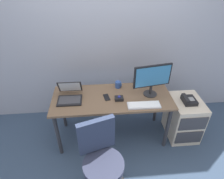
{
  "coord_description": "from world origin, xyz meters",
  "views": [
    {
      "loc": [
        -0.18,
        -2.03,
        2.26
      ],
      "look_at": [
        0.0,
        0.0,
        0.85
      ],
      "focal_mm": 30.71,
      "sensor_mm": 36.0,
      "label": 1
    }
  ],
  "objects_px": {
    "file_cabinet": "(183,118)",
    "trackball_mouse": "(119,98)",
    "office_chair": "(102,163)",
    "laptop": "(70,95)",
    "coffee_mug": "(118,85)",
    "desk_phone": "(189,100)",
    "keyboard": "(144,105)",
    "monitor_main": "(152,78)",
    "cell_phone": "(107,97)"
  },
  "relations": [
    {
      "from": "desk_phone",
      "to": "coffee_mug",
      "type": "height_order",
      "value": "coffee_mug"
    },
    {
      "from": "file_cabinet",
      "to": "desk_phone",
      "type": "bearing_deg",
      "value": -116.78
    },
    {
      "from": "file_cabinet",
      "to": "desk_phone",
      "type": "xyz_separation_m",
      "value": [
        -0.01,
        -0.02,
        0.35
      ]
    },
    {
      "from": "desk_phone",
      "to": "keyboard",
      "type": "bearing_deg",
      "value": -166.87
    },
    {
      "from": "file_cabinet",
      "to": "office_chair",
      "type": "distance_m",
      "value": 1.43
    },
    {
      "from": "desk_phone",
      "to": "trackball_mouse",
      "type": "distance_m",
      "value": 0.96
    },
    {
      "from": "cell_phone",
      "to": "office_chair",
      "type": "bearing_deg",
      "value": -108.67
    },
    {
      "from": "keyboard",
      "to": "trackball_mouse",
      "type": "height_order",
      "value": "trackball_mouse"
    },
    {
      "from": "desk_phone",
      "to": "laptop",
      "type": "xyz_separation_m",
      "value": [
        -1.6,
        0.08,
        0.12
      ]
    },
    {
      "from": "monitor_main",
      "to": "laptop",
      "type": "bearing_deg",
      "value": 179.99
    },
    {
      "from": "desk_phone",
      "to": "monitor_main",
      "type": "relative_size",
      "value": 0.4
    },
    {
      "from": "desk_phone",
      "to": "keyboard",
      "type": "xyz_separation_m",
      "value": [
        -0.66,
        -0.16,
        0.09
      ]
    },
    {
      "from": "file_cabinet",
      "to": "trackball_mouse",
      "type": "distance_m",
      "value": 1.06
    },
    {
      "from": "office_chair",
      "to": "laptop",
      "type": "relative_size",
      "value": 2.87
    },
    {
      "from": "office_chair",
      "to": "trackball_mouse",
      "type": "distance_m",
      "value": 0.83
    },
    {
      "from": "desk_phone",
      "to": "office_chair",
      "type": "height_order",
      "value": "office_chair"
    },
    {
      "from": "trackball_mouse",
      "to": "desk_phone",
      "type": "bearing_deg",
      "value": 0.01
    },
    {
      "from": "office_chair",
      "to": "laptop",
      "type": "distance_m",
      "value": 0.94
    },
    {
      "from": "monitor_main",
      "to": "file_cabinet",
      "type": "bearing_deg",
      "value": -7.0
    },
    {
      "from": "desk_phone",
      "to": "cell_phone",
      "type": "distance_m",
      "value": 1.12
    },
    {
      "from": "office_chair",
      "to": "laptop",
      "type": "bearing_deg",
      "value": 115.17
    },
    {
      "from": "keyboard",
      "to": "monitor_main",
      "type": "bearing_deg",
      "value": 59.37
    },
    {
      "from": "desk_phone",
      "to": "office_chair",
      "type": "xyz_separation_m",
      "value": [
        -1.22,
        -0.71,
        -0.24
      ]
    },
    {
      "from": "trackball_mouse",
      "to": "cell_phone",
      "type": "bearing_deg",
      "value": 159.95
    },
    {
      "from": "laptop",
      "to": "trackball_mouse",
      "type": "xyz_separation_m",
      "value": [
        0.64,
        -0.08,
        -0.03
      ]
    },
    {
      "from": "monitor_main",
      "to": "keyboard",
      "type": "bearing_deg",
      "value": -120.63
    },
    {
      "from": "monitor_main",
      "to": "keyboard",
      "type": "xyz_separation_m",
      "value": [
        -0.14,
        -0.24,
        -0.25
      ]
    },
    {
      "from": "trackball_mouse",
      "to": "coffee_mug",
      "type": "bearing_deg",
      "value": 86.1
    },
    {
      "from": "office_chair",
      "to": "keyboard",
      "type": "bearing_deg",
      "value": 44.61
    },
    {
      "from": "file_cabinet",
      "to": "desk_phone",
      "type": "height_order",
      "value": "desk_phone"
    },
    {
      "from": "laptop",
      "to": "coffee_mug",
      "type": "distance_m",
      "value": 0.69
    },
    {
      "from": "desk_phone",
      "to": "office_chair",
      "type": "distance_m",
      "value": 1.43
    },
    {
      "from": "file_cabinet",
      "to": "monitor_main",
      "type": "height_order",
      "value": "monitor_main"
    },
    {
      "from": "file_cabinet",
      "to": "trackball_mouse",
      "type": "relative_size",
      "value": 5.66
    },
    {
      "from": "laptop",
      "to": "coffee_mug",
      "type": "relative_size",
      "value": 3.52
    },
    {
      "from": "monitor_main",
      "to": "laptop",
      "type": "relative_size",
      "value": 1.54
    },
    {
      "from": "coffee_mug",
      "to": "office_chair",
      "type": "bearing_deg",
      "value": -106.04
    },
    {
      "from": "file_cabinet",
      "to": "monitor_main",
      "type": "distance_m",
      "value": 0.87
    },
    {
      "from": "office_chair",
      "to": "laptop",
      "type": "xyz_separation_m",
      "value": [
        -0.37,
        0.79,
        0.36
      ]
    },
    {
      "from": "file_cabinet",
      "to": "cell_phone",
      "type": "distance_m",
      "value": 1.2
    },
    {
      "from": "laptop",
      "to": "coffee_mug",
      "type": "height_order",
      "value": "laptop"
    },
    {
      "from": "file_cabinet",
      "to": "coffee_mug",
      "type": "bearing_deg",
      "value": 164.07
    },
    {
      "from": "keyboard",
      "to": "cell_phone",
      "type": "distance_m",
      "value": 0.5
    },
    {
      "from": "office_chair",
      "to": "coffee_mug",
      "type": "height_order",
      "value": "office_chair"
    },
    {
      "from": "desk_phone",
      "to": "cell_phone",
      "type": "height_order",
      "value": "cell_phone"
    },
    {
      "from": "office_chair",
      "to": "coffee_mug",
      "type": "relative_size",
      "value": 10.09
    },
    {
      "from": "office_chair",
      "to": "monitor_main",
      "type": "relative_size",
      "value": 1.86
    },
    {
      "from": "monitor_main",
      "to": "cell_phone",
      "type": "xyz_separation_m",
      "value": [
        -0.59,
        -0.02,
        -0.25
      ]
    },
    {
      "from": "desk_phone",
      "to": "monitor_main",
      "type": "height_order",
      "value": "monitor_main"
    },
    {
      "from": "file_cabinet",
      "to": "keyboard",
      "type": "height_order",
      "value": "keyboard"
    }
  ]
}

